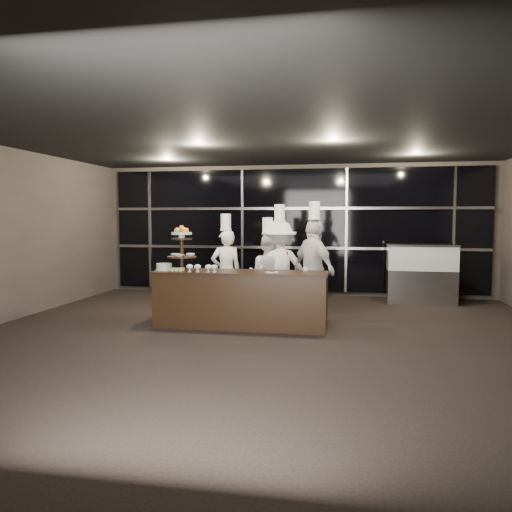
% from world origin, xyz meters
% --- Properties ---
extents(room, '(10.00, 10.00, 10.00)m').
position_xyz_m(room, '(0.00, 0.00, 1.50)').
color(room, black).
rests_on(room, ground).
extents(window_wall, '(8.60, 0.10, 2.80)m').
position_xyz_m(window_wall, '(0.00, 4.94, 1.50)').
color(window_wall, black).
rests_on(window_wall, ground).
extents(buffet_counter, '(2.84, 0.74, 0.92)m').
position_xyz_m(buffet_counter, '(-0.47, 1.37, 0.47)').
color(buffet_counter, black).
rests_on(buffet_counter, ground).
extents(display_stand, '(0.48, 0.48, 0.74)m').
position_xyz_m(display_stand, '(-1.47, 1.37, 1.34)').
color(display_stand, black).
rests_on(display_stand, buffet_counter).
extents(compotes, '(0.52, 0.11, 0.12)m').
position_xyz_m(compotes, '(-1.04, 1.15, 1.00)').
color(compotes, silver).
rests_on(compotes, buffet_counter).
extents(layer_cake, '(0.30, 0.30, 0.11)m').
position_xyz_m(layer_cake, '(-1.76, 1.32, 0.97)').
color(layer_cake, white).
rests_on(layer_cake, buffet_counter).
extents(pastry_squares, '(0.20, 0.13, 0.05)m').
position_xyz_m(pastry_squares, '(-1.48, 1.21, 0.95)').
color(pastry_squares, '#D7CB69').
rests_on(pastry_squares, buffet_counter).
extents(small_plate, '(0.20, 0.20, 0.05)m').
position_xyz_m(small_plate, '(0.07, 1.27, 0.94)').
color(small_plate, white).
rests_on(small_plate, buffet_counter).
extents(chef_cup, '(0.08, 0.08, 0.07)m').
position_xyz_m(chef_cup, '(0.57, 1.62, 0.96)').
color(chef_cup, white).
rests_on(chef_cup, buffet_counter).
extents(display_case, '(1.40, 0.61, 1.24)m').
position_xyz_m(display_case, '(2.76, 4.30, 0.69)').
color(display_case, '#A5A5AA').
rests_on(display_case, ground).
extents(chef_a, '(0.68, 0.59, 1.86)m').
position_xyz_m(chef_a, '(-0.98, 2.47, 0.81)').
color(chef_a, white).
rests_on(chef_a, ground).
extents(chef_b, '(0.81, 0.68, 1.79)m').
position_xyz_m(chef_b, '(-0.19, 2.40, 0.76)').
color(chef_b, white).
rests_on(chef_b, ground).
extents(chef_c, '(1.28, 1.01, 2.03)m').
position_xyz_m(chef_c, '(0.03, 2.43, 0.87)').
color(chef_c, white).
rests_on(chef_c, ground).
extents(chef_d, '(1.01, 1.06, 2.07)m').
position_xyz_m(chef_d, '(0.67, 2.09, 0.90)').
color(chef_d, silver).
rests_on(chef_d, ground).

